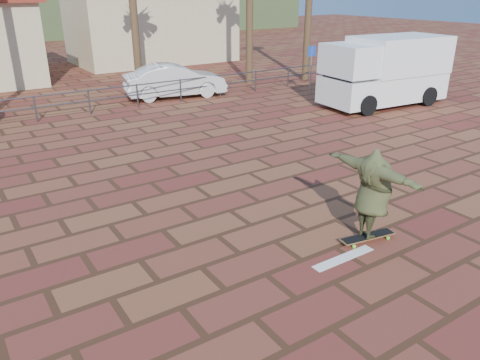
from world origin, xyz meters
name	(u,v)px	position (x,y,z in m)	size (l,w,h in m)	color
ground	(275,241)	(0.00, 0.00, 0.00)	(120.00, 120.00, 0.00)	brown
paint_stripe	(344,258)	(0.70, -1.20, 0.00)	(1.40, 0.22, 0.01)	white
guardrail	(89,97)	(0.00, 12.00, 0.68)	(24.06, 0.06, 1.00)	#47494F
building_east	(151,22)	(8.00, 24.00, 2.54)	(10.60, 6.60, 5.00)	beige
longboard	(368,237)	(1.55, -1.00, 0.10)	(1.22, 0.46, 0.12)	olive
skateboarder	(373,194)	(1.55, -1.00, 1.03)	(2.25, 0.61, 1.83)	#434726
campervan	(386,70)	(10.95, 6.77, 1.47)	(5.58, 2.75, 2.80)	white
car_white	(175,81)	(4.23, 13.00, 0.74)	(1.58, 4.52, 1.49)	silver
street_sign	(311,61)	(9.69, 10.00, 1.55)	(0.45, 0.06, 2.21)	gray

